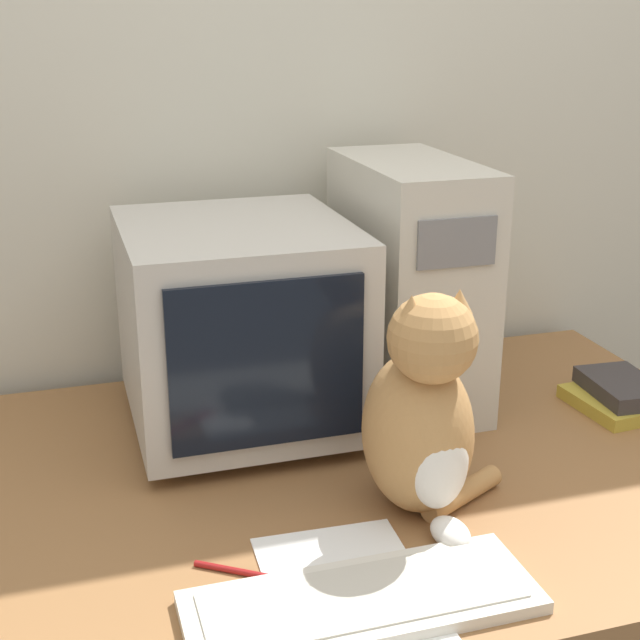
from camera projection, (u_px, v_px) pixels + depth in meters
wall_back at (268, 128)px, 1.83m from camera, size 7.00×0.05×2.50m
crt_monitor at (239, 324)px, 1.59m from camera, size 0.39×0.44×0.38m
computer_tower at (408, 282)px, 1.71m from camera, size 0.20×0.41×0.47m
keyboard at (362, 602)px, 1.14m from camera, size 0.46×0.17×0.02m
cat at (423, 418)px, 1.32m from camera, size 0.24×0.25×0.36m
book_stack at (619, 395)px, 1.71m from camera, size 0.16×0.19×0.06m
pen at (242, 572)px, 1.21m from camera, size 0.12×0.09×0.01m
paper_sheet at (348, 589)px, 1.18m from camera, size 0.22×0.30×0.00m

